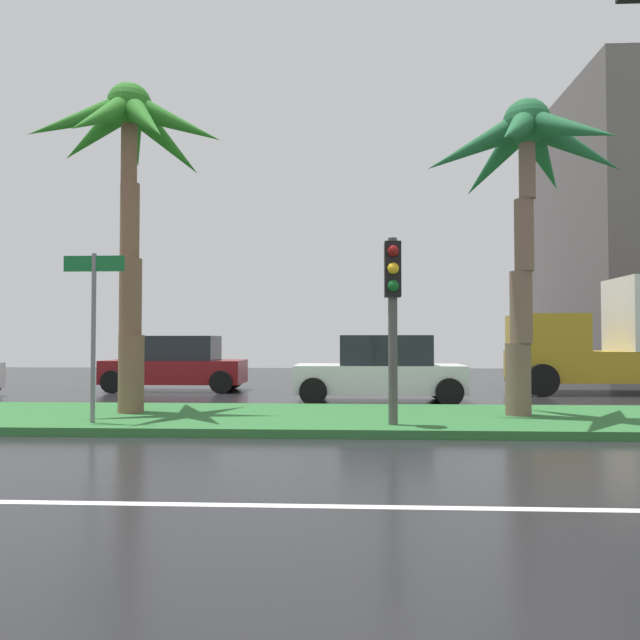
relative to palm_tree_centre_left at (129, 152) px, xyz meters
The scene contains 9 objects.
ground_plane 5.59m from the palm_tree_centre_left, 114.09° to the left, with size 90.00×42.00×0.10m, color black.
median_strip 5.43m from the palm_tree_centre_left, 137.63° to the right, with size 85.50×4.00×0.15m, color #2D6B33.
palm_tree_centre_left is the anchor object (origin of this frame).
palm_tree_centre 8.00m from the palm_tree_centre_left, ahead, with size 4.05×3.77×6.13m.
traffic_signal_median_right 6.35m from the palm_tree_centre_left, 17.23° to the right, with size 0.28×0.43×3.24m.
street_name_sign 3.79m from the palm_tree_centre_left, 89.97° to the right, with size 1.10×0.08×3.00m.
car_in_traffic_second 8.20m from the palm_tree_centre_left, 97.66° to the left, with size 4.30×2.02×1.72m.
car_in_traffic_third 7.94m from the palm_tree_centre_left, 33.94° to the left, with size 4.30×2.02×1.72m.
box_truck_lead 14.83m from the palm_tree_centre_left, 27.11° to the left, with size 6.40×2.64×3.46m.
Camera 1 is at (4.88, -4.01, 1.64)m, focal length 34.44 mm.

